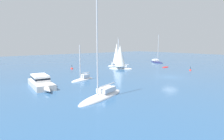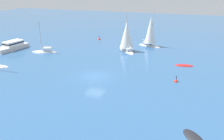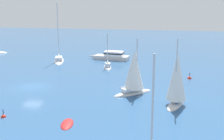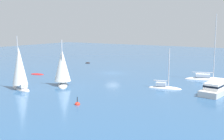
{
  "view_description": "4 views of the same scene",
  "coord_description": "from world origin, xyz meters",
  "px_view_note": "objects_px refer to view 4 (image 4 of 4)",
  "views": [
    {
      "loc": [
        -19.44,
        30.15,
        6.15
      ],
      "look_at": [
        10.87,
        4.85,
        0.55
      ],
      "focal_mm": 30.53,
      "sensor_mm": 36.0,
      "label": 1
    },
    {
      "loc": [
        -26.89,
        -12.46,
        11.83
      ],
      "look_at": [
        1.55,
        -2.0,
        0.63
      ],
      "focal_mm": 36.77,
      "sensor_mm": 36.0,
      "label": 2
    },
    {
      "loc": [
        18.27,
        -37.73,
        11.88
      ],
      "look_at": [
        9.52,
        8.93,
        0.73
      ],
      "focal_mm": 49.29,
      "sensor_mm": 36.0,
      "label": 3
    },
    {
      "loc": [
        46.87,
        29.2,
        9.03
      ],
      "look_at": [
        10.43,
        6.36,
        2.48
      ],
      "focal_mm": 46.14,
      "sensor_mm": 36.0,
      "label": 4
    }
  ],
  "objects_px": {
    "yacht": "(20,70)",
    "channel_buoy": "(77,105)",
    "skiff": "(37,74)",
    "sailboat_3": "(62,69)",
    "sailboat": "(208,79)",
    "mooring_buoy": "(64,70)",
    "powerboat": "(216,89)",
    "sailboat_1": "(164,87)",
    "skiff_1": "(88,63)"
  },
  "relations": [
    {
      "from": "skiff",
      "to": "powerboat",
      "type": "xyz_separation_m",
      "value": [
        -1.73,
        32.34,
        0.7
      ]
    },
    {
      "from": "sailboat_1",
      "to": "mooring_buoy",
      "type": "distance_m",
      "value": 25.29
    },
    {
      "from": "powerboat",
      "to": "mooring_buoy",
      "type": "distance_m",
      "value": 32.23
    },
    {
      "from": "sailboat",
      "to": "mooring_buoy",
      "type": "height_order",
      "value": "sailboat"
    },
    {
      "from": "sailboat",
      "to": "skiff_1",
      "type": "xyz_separation_m",
      "value": [
        -7.23,
        -30.85,
        -0.16
      ]
    },
    {
      "from": "sailboat",
      "to": "sailboat_1",
      "type": "height_order",
      "value": "sailboat"
    },
    {
      "from": "sailboat_1",
      "to": "skiff_1",
      "type": "bearing_deg",
      "value": 132.98
    },
    {
      "from": "sailboat_1",
      "to": "yacht",
      "type": "xyz_separation_m",
      "value": [
        11.47,
        -17.6,
        2.63
      ]
    },
    {
      "from": "skiff",
      "to": "powerboat",
      "type": "distance_m",
      "value": 32.39
    },
    {
      "from": "sailboat",
      "to": "mooring_buoy",
      "type": "distance_m",
      "value": 28.62
    },
    {
      "from": "skiff",
      "to": "mooring_buoy",
      "type": "distance_m",
      "value": 7.01
    },
    {
      "from": "channel_buoy",
      "to": "mooring_buoy",
      "type": "height_order",
      "value": "channel_buoy"
    },
    {
      "from": "mooring_buoy",
      "to": "sailboat",
      "type": "bearing_deg",
      "value": 98.89
    },
    {
      "from": "skiff_1",
      "to": "channel_buoy",
      "type": "xyz_separation_m",
      "value": [
        31.25,
        21.91,
        0.01
      ]
    },
    {
      "from": "sailboat",
      "to": "mooring_buoy",
      "type": "xyz_separation_m",
      "value": [
        4.42,
        -28.28,
        -0.15
      ]
    },
    {
      "from": "sailboat",
      "to": "sailboat_1",
      "type": "distance_m",
      "value": 10.95
    },
    {
      "from": "yacht",
      "to": "skiff",
      "type": "bearing_deg",
      "value": -37.46
    },
    {
      "from": "skiff",
      "to": "yacht",
      "type": "height_order",
      "value": "yacht"
    },
    {
      "from": "skiff",
      "to": "yacht",
      "type": "xyz_separation_m",
      "value": [
        10.38,
        7.55,
        2.8
      ]
    },
    {
      "from": "powerboat",
      "to": "mooring_buoy",
      "type": "relative_size",
      "value": 7.76
    },
    {
      "from": "skiff",
      "to": "sailboat_1",
      "type": "relative_size",
      "value": 0.49
    },
    {
      "from": "sailboat_1",
      "to": "sailboat_3",
      "type": "bearing_deg",
      "value": -170.35
    },
    {
      "from": "skiff_1",
      "to": "mooring_buoy",
      "type": "height_order",
      "value": "mooring_buoy"
    },
    {
      "from": "sailboat_3",
      "to": "channel_buoy",
      "type": "xyz_separation_m",
      "value": [
        7.45,
        8.9,
        -2.6
      ]
    },
    {
      "from": "sailboat_3",
      "to": "channel_buoy",
      "type": "relative_size",
      "value": 5.91
    },
    {
      "from": "channel_buoy",
      "to": "sailboat_1",
      "type": "bearing_deg",
      "value": 158.99
    },
    {
      "from": "skiff_1",
      "to": "yacht",
      "type": "distance_m",
      "value": 30.68
    },
    {
      "from": "skiff_1",
      "to": "yacht",
      "type": "xyz_separation_m",
      "value": [
        29.02,
        9.57,
        2.8
      ]
    },
    {
      "from": "sailboat",
      "to": "sailboat_3",
      "type": "relative_size",
      "value": 1.55
    },
    {
      "from": "skiff",
      "to": "mooring_buoy",
      "type": "xyz_separation_m",
      "value": [
        -6.99,
        0.55,
        0.01
      ]
    },
    {
      "from": "skiff_1",
      "to": "sailboat_1",
      "type": "height_order",
      "value": "sailboat_1"
    },
    {
      "from": "powerboat",
      "to": "sailboat_1",
      "type": "bearing_deg",
      "value": 102.54
    },
    {
      "from": "sailboat",
      "to": "skiff_1",
      "type": "bearing_deg",
      "value": 148.49
    },
    {
      "from": "sailboat",
      "to": "channel_buoy",
      "type": "xyz_separation_m",
      "value": [
        24.02,
        -8.94,
        -0.15
      ]
    },
    {
      "from": "sailboat",
      "to": "mooring_buoy",
      "type": "bearing_deg",
      "value": 170.57
    },
    {
      "from": "skiff",
      "to": "mooring_buoy",
      "type": "relative_size",
      "value": 2.77
    },
    {
      "from": "skiff",
      "to": "skiff_1",
      "type": "bearing_deg",
      "value": -94.44
    },
    {
      "from": "powerboat",
      "to": "channel_buoy",
      "type": "height_order",
      "value": "powerboat"
    },
    {
      "from": "powerboat",
      "to": "skiff_1",
      "type": "distance_m",
      "value": 38.3
    },
    {
      "from": "sailboat",
      "to": "sailboat_1",
      "type": "xyz_separation_m",
      "value": [
        10.32,
        -3.68,
        0.01
      ]
    },
    {
      "from": "sailboat_1",
      "to": "channel_buoy",
      "type": "bearing_deg",
      "value": -125.17
    },
    {
      "from": "channel_buoy",
      "to": "yacht",
      "type": "bearing_deg",
      "value": -100.24
    },
    {
      "from": "powerboat",
      "to": "sailboat_3",
      "type": "bearing_deg",
      "value": 115.36
    },
    {
      "from": "skiff",
      "to": "yacht",
      "type": "relative_size",
      "value": 0.38
    },
    {
      "from": "yacht",
      "to": "channel_buoy",
      "type": "relative_size",
      "value": 6.41
    },
    {
      "from": "sailboat_1",
      "to": "channel_buoy",
      "type": "distance_m",
      "value": 14.68
    },
    {
      "from": "sailboat_3",
      "to": "skiff_1",
      "type": "bearing_deg",
      "value": 166.94
    },
    {
      "from": "skiff",
      "to": "sailboat_3",
      "type": "height_order",
      "value": "sailboat_3"
    },
    {
      "from": "skiff_1",
      "to": "powerboat",
      "type": "bearing_deg",
      "value": 26.78
    },
    {
      "from": "powerboat",
      "to": "sailboat",
      "type": "bearing_deg",
      "value": 27.43
    }
  ]
}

